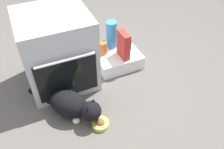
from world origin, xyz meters
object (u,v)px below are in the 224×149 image
at_px(pantry_cabinet, 117,58).
at_px(sauce_jar, 103,48).
at_px(oven, 58,51).
at_px(cereal_box, 123,45).
at_px(cat, 73,105).
at_px(food_bowl, 100,124).
at_px(soda_can, 129,44).
at_px(water_bottle, 111,35).

relative_size(pantry_cabinet, sauce_jar, 3.28).
bearing_deg(oven, sauce_jar, 6.61).
distance_m(cereal_box, sauce_jar, 0.22).
bearing_deg(sauce_jar, oven, -173.39).
relative_size(cat, sauce_jar, 4.22).
relative_size(food_bowl, sauce_jar, 1.03).
distance_m(soda_can, cereal_box, 0.17).
xyz_separation_m(oven, soda_can, (0.75, 0.03, -0.15)).
bearing_deg(cat, sauce_jar, 96.89).
relative_size(cat, cereal_box, 2.11).
relative_size(food_bowl, cereal_box, 0.51).
relative_size(oven, water_bottle, 2.41).
distance_m(pantry_cabinet, cat, 0.81).
bearing_deg(pantry_cabinet, soda_can, 6.69).
distance_m(soda_can, water_bottle, 0.21).
bearing_deg(sauce_jar, food_bowl, -114.00).
distance_m(cat, water_bottle, 0.90).
height_order(food_bowl, cat, cat).
relative_size(pantry_cabinet, cereal_box, 1.64).
distance_m(oven, food_bowl, 0.77).
xyz_separation_m(cat, sauce_jar, (0.49, 0.54, 0.09)).
bearing_deg(sauce_jar, cereal_box, -34.59).
height_order(pantry_cabinet, sauce_jar, sauce_jar).
xyz_separation_m(sauce_jar, water_bottle, (0.13, 0.08, 0.08)).
bearing_deg(cat, cereal_box, 81.38).
relative_size(soda_can, cereal_box, 0.43).
distance_m(oven, cereal_box, 0.65).
bearing_deg(water_bottle, sauce_jar, -147.70).
height_order(cereal_box, water_bottle, water_bottle).
distance_m(food_bowl, cereal_box, 0.83).
bearing_deg(cat, pantry_cabinet, 87.54).
distance_m(pantry_cabinet, cereal_box, 0.23).
relative_size(oven, soda_can, 6.01).
height_order(soda_can, water_bottle, water_bottle).
xyz_separation_m(pantry_cabinet, sauce_jar, (-0.14, 0.04, 0.14)).
height_order(cat, water_bottle, water_bottle).
distance_m(cereal_box, water_bottle, 0.21).
height_order(pantry_cabinet, cat, cat).
bearing_deg(cereal_box, water_bottle, 101.51).
height_order(pantry_cabinet, water_bottle, water_bottle).
bearing_deg(food_bowl, soda_can, 49.22).
distance_m(pantry_cabinet, water_bottle, 0.25).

